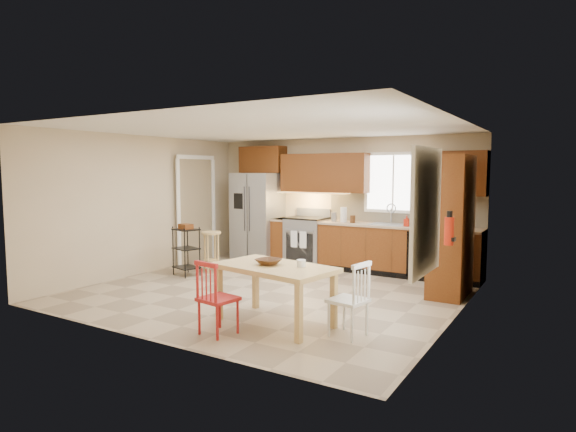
# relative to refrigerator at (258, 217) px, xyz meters

# --- Properties ---
(floor) EXTENTS (5.50, 5.50, 0.00)m
(floor) POSITION_rel_refrigerator_xyz_m (1.70, -2.12, -0.91)
(floor) COLOR tan
(floor) RESTS_ON ground
(ceiling) EXTENTS (5.50, 5.00, 0.02)m
(ceiling) POSITION_rel_refrigerator_xyz_m (1.70, -2.12, 1.59)
(ceiling) COLOR silver
(ceiling) RESTS_ON ground
(wall_back) EXTENTS (5.50, 0.02, 2.50)m
(wall_back) POSITION_rel_refrigerator_xyz_m (1.70, 0.38, 0.34)
(wall_back) COLOR #CCB793
(wall_back) RESTS_ON ground
(wall_front) EXTENTS (5.50, 0.02, 2.50)m
(wall_front) POSITION_rel_refrigerator_xyz_m (1.70, -4.62, 0.34)
(wall_front) COLOR #CCB793
(wall_front) RESTS_ON ground
(wall_left) EXTENTS (0.02, 5.00, 2.50)m
(wall_left) POSITION_rel_refrigerator_xyz_m (-1.05, -2.12, 0.34)
(wall_left) COLOR #CCB793
(wall_left) RESTS_ON ground
(wall_right) EXTENTS (0.02, 5.00, 2.50)m
(wall_right) POSITION_rel_refrigerator_xyz_m (4.45, -2.12, 0.34)
(wall_right) COLOR #CCB793
(wall_right) RESTS_ON ground
(refrigerator) EXTENTS (0.92, 0.75, 1.82)m
(refrigerator) POSITION_rel_refrigerator_xyz_m (0.00, 0.00, 0.00)
(refrigerator) COLOR gray
(refrigerator) RESTS_ON floor
(range_stove) EXTENTS (0.76, 0.63, 0.92)m
(range_stove) POSITION_rel_refrigerator_xyz_m (1.15, 0.06, -0.45)
(range_stove) COLOR gray
(range_stove) RESTS_ON floor
(base_cabinet_narrow) EXTENTS (0.30, 0.60, 0.90)m
(base_cabinet_narrow) POSITION_rel_refrigerator_xyz_m (0.60, 0.08, -0.46)
(base_cabinet_narrow) COLOR brown
(base_cabinet_narrow) RESTS_ON floor
(base_cabinet_run) EXTENTS (2.92, 0.60, 0.90)m
(base_cabinet_run) POSITION_rel_refrigerator_xyz_m (2.99, 0.08, -0.46)
(base_cabinet_run) COLOR brown
(base_cabinet_run) RESTS_ON floor
(dishwasher) EXTENTS (0.60, 0.02, 0.78)m
(dishwasher) POSITION_rel_refrigerator_xyz_m (3.55, -0.22, -0.46)
(dishwasher) COLOR black
(dishwasher) RESTS_ON floor
(backsplash) EXTENTS (2.92, 0.03, 0.55)m
(backsplash) POSITION_rel_refrigerator_xyz_m (2.99, 0.36, 0.27)
(backsplash) COLOR beige
(backsplash) RESTS_ON wall_back
(upper_over_fridge) EXTENTS (1.00, 0.35, 0.55)m
(upper_over_fridge) POSITION_rel_refrigerator_xyz_m (0.00, 0.20, 1.19)
(upper_over_fridge) COLOR #55250E
(upper_over_fridge) RESTS_ON wall_back
(upper_left_block) EXTENTS (1.80, 0.35, 0.75)m
(upper_left_block) POSITION_rel_refrigerator_xyz_m (1.45, 0.20, 0.92)
(upper_left_block) COLOR #55250E
(upper_left_block) RESTS_ON wall_back
(upper_right_block) EXTENTS (1.00, 0.35, 0.75)m
(upper_right_block) POSITION_rel_refrigerator_xyz_m (3.95, 0.20, 0.92)
(upper_right_block) COLOR #55250E
(upper_right_block) RESTS_ON wall_back
(window_back) EXTENTS (1.12, 0.04, 1.12)m
(window_back) POSITION_rel_refrigerator_xyz_m (2.80, 0.35, 0.74)
(window_back) COLOR white
(window_back) RESTS_ON wall_back
(sink) EXTENTS (0.62, 0.46, 0.16)m
(sink) POSITION_rel_refrigerator_xyz_m (2.80, 0.08, -0.05)
(sink) COLOR gray
(sink) RESTS_ON base_cabinet_run
(undercab_glow) EXTENTS (1.60, 0.30, 0.01)m
(undercab_glow) POSITION_rel_refrigerator_xyz_m (1.15, 0.17, 0.52)
(undercab_glow) COLOR #FFBF66
(undercab_glow) RESTS_ON wall_back
(soap_bottle) EXTENTS (0.09, 0.09, 0.19)m
(soap_bottle) POSITION_rel_refrigerator_xyz_m (3.18, -0.02, 0.09)
(soap_bottle) COLOR red
(soap_bottle) RESTS_ON base_cabinet_run
(paper_towel) EXTENTS (0.12, 0.12, 0.28)m
(paper_towel) POSITION_rel_refrigerator_xyz_m (1.95, 0.03, 0.13)
(paper_towel) COLOR white
(paper_towel) RESTS_ON base_cabinet_run
(canister_steel) EXTENTS (0.11, 0.11, 0.18)m
(canister_steel) POSITION_rel_refrigerator_xyz_m (1.75, 0.03, 0.08)
(canister_steel) COLOR gray
(canister_steel) RESTS_ON base_cabinet_run
(canister_wood) EXTENTS (0.10, 0.10, 0.14)m
(canister_wood) POSITION_rel_refrigerator_xyz_m (2.15, -0.00, 0.06)
(canister_wood) COLOR #4E2E14
(canister_wood) RESTS_ON base_cabinet_run
(pantry) EXTENTS (0.50, 0.95, 2.10)m
(pantry) POSITION_rel_refrigerator_xyz_m (4.13, -0.93, 0.14)
(pantry) COLOR brown
(pantry) RESTS_ON floor
(fire_extinguisher) EXTENTS (0.12, 0.12, 0.36)m
(fire_extinguisher) POSITION_rel_refrigerator_xyz_m (4.33, -1.98, 0.19)
(fire_extinguisher) COLOR red
(fire_extinguisher) RESTS_ON wall_right
(window_right) EXTENTS (0.04, 1.02, 1.32)m
(window_right) POSITION_rel_refrigerator_xyz_m (4.38, -3.27, 0.54)
(window_right) COLOR white
(window_right) RESTS_ON wall_right
(doorway) EXTENTS (0.04, 0.95, 2.10)m
(doorway) POSITION_rel_refrigerator_xyz_m (-0.97, -0.82, 0.14)
(doorway) COLOR #8C7A59
(doorway) RESTS_ON wall_left
(dining_table) EXTENTS (1.57, 1.04, 0.71)m
(dining_table) POSITION_rel_refrigerator_xyz_m (2.60, -3.41, -0.56)
(dining_table) COLOR #D9B46C
(dining_table) RESTS_ON floor
(chair_red) EXTENTS (0.46, 0.46, 0.85)m
(chair_red) POSITION_rel_refrigerator_xyz_m (2.25, -4.06, -0.48)
(chair_red) COLOR #A31A19
(chair_red) RESTS_ON floor
(chair_white) EXTENTS (0.46, 0.46, 0.85)m
(chair_white) POSITION_rel_refrigerator_xyz_m (3.55, -3.36, -0.48)
(chair_white) COLOR white
(chair_white) RESTS_ON floor
(table_bowl) EXTENTS (0.34, 0.34, 0.07)m
(table_bowl) POSITION_rel_refrigerator_xyz_m (2.51, -3.41, -0.19)
(table_bowl) COLOR #4E2E14
(table_bowl) RESTS_ON dining_table
(table_jar) EXTENTS (0.11, 0.11, 0.12)m
(table_jar) POSITION_rel_refrigerator_xyz_m (2.92, -3.31, -0.17)
(table_jar) COLOR white
(table_jar) RESTS_ON dining_table
(bar_stool) EXTENTS (0.41, 0.41, 0.75)m
(bar_stool) POSITION_rel_refrigerator_xyz_m (-0.05, -1.44, -0.54)
(bar_stool) COLOR #D9B46C
(bar_stool) RESTS_ON floor
(utility_cart) EXTENTS (0.52, 0.45, 0.88)m
(utility_cart) POSITION_rel_refrigerator_xyz_m (-0.22, -1.92, -0.47)
(utility_cart) COLOR black
(utility_cart) RESTS_ON floor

